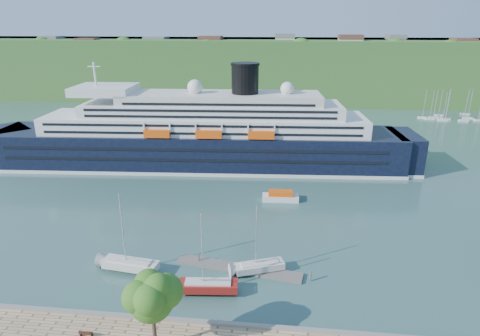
% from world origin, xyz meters
% --- Properties ---
extents(ground, '(400.00, 400.00, 0.00)m').
position_xyz_m(ground, '(0.00, 0.00, 0.00)').
color(ground, '#2D504C').
rests_on(ground, ground).
extents(far_hillside, '(400.00, 50.00, 24.00)m').
position_xyz_m(far_hillside, '(0.00, 145.00, 12.00)').
color(far_hillside, '#2B5220').
rests_on(far_hillside, ground).
extents(quay_coping, '(220.00, 0.50, 0.30)m').
position_xyz_m(quay_coping, '(0.00, -0.20, 1.15)').
color(quay_coping, slate).
rests_on(quay_coping, promenade).
extents(cruise_ship, '(101.73, 20.91, 22.68)m').
position_xyz_m(cruise_ship, '(-8.39, 50.85, 11.34)').
color(cruise_ship, black).
rests_on(cruise_ship, ground).
extents(park_bench, '(1.35, 0.57, 0.86)m').
position_xyz_m(park_bench, '(-8.17, -3.31, 1.43)').
color(park_bench, '#4D2616').
rests_on(park_bench, promenade).
extents(promenade_tree, '(5.49, 5.49, 9.09)m').
position_xyz_m(promenade_tree, '(-0.84, -4.07, 5.54)').
color(promenade_tree, '#266019').
rests_on(promenade_tree, promenade).
extents(floating_pontoon, '(16.82, 4.85, 0.37)m').
position_xyz_m(floating_pontoon, '(5.40, 11.23, 0.19)').
color(floating_pontoon, slate).
rests_on(floating_pontoon, ground).
extents(sailboat_white_near, '(8.28, 3.29, 10.41)m').
position_xyz_m(sailboat_white_near, '(-8.38, 9.23, 5.20)').
color(sailboat_white_near, silver).
rests_on(sailboat_white_near, ground).
extents(sailboat_red, '(7.94, 2.87, 10.04)m').
position_xyz_m(sailboat_red, '(2.37, 5.95, 5.02)').
color(sailboat_red, maroon).
rests_on(sailboat_red, ground).
extents(sailboat_white_far, '(7.26, 4.27, 9.07)m').
position_xyz_m(sailboat_white_far, '(8.16, 10.84, 4.54)').
color(sailboat_white_far, silver).
rests_on(sailboat_white_far, ground).
extents(tender_launch, '(6.68, 2.52, 1.82)m').
position_xyz_m(tender_launch, '(10.50, 33.58, 0.91)').
color(tender_launch, '#EC520D').
rests_on(tender_launch, ground).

